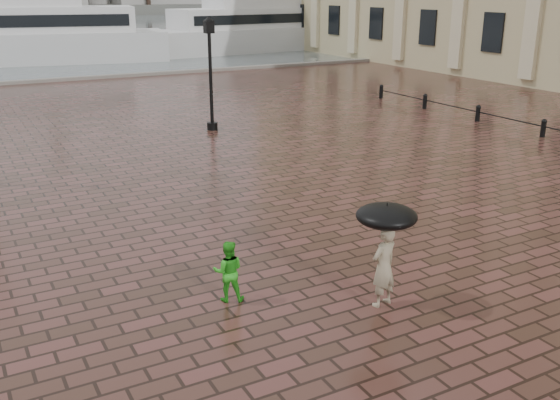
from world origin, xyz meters
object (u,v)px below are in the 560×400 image
at_px(adult_pedestrian, 384,266).
at_px(ferry_near, 6,32).
at_px(ferry_far, 263,27).
at_px(child_pedestrian, 228,271).

bearing_deg(adult_pedestrian, ferry_near, -99.42).
bearing_deg(ferry_far, adult_pedestrian, -120.77).
xyz_separation_m(adult_pedestrian, child_pedestrian, (-2.42, 1.53, -0.18)).
xyz_separation_m(ferry_near, ferry_far, (22.50, 0.42, -0.21)).
relative_size(child_pedestrian, ferry_far, 0.05).
relative_size(adult_pedestrian, child_pedestrian, 1.31).
bearing_deg(ferry_near, ferry_far, 11.22).
relative_size(adult_pedestrian, ferry_near, 0.06).
bearing_deg(ferry_near, child_pedestrian, -80.90).
height_order(adult_pedestrian, ferry_far, ferry_far).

